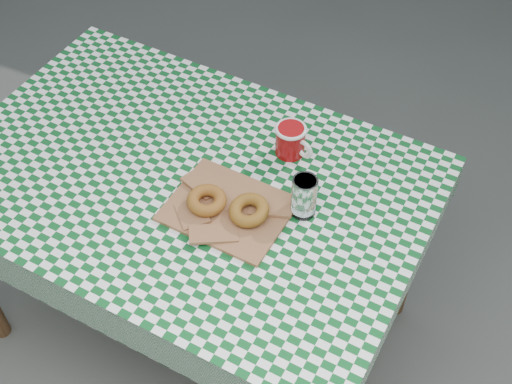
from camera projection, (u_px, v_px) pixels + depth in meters
ground at (236, 351)px, 2.37m from camera, size 60.00×60.00×0.00m
table at (194, 258)px, 2.18m from camera, size 1.37×0.97×0.75m
tablecloth at (185, 178)px, 1.89m from camera, size 1.39×0.99×0.01m
paper_bag at (228, 209)px, 1.80m from camera, size 0.33×0.28×0.02m
bagel_front at (207, 200)px, 1.79m from camera, size 0.12×0.12×0.03m
bagel_back at (249, 210)px, 1.77m from camera, size 0.15×0.15×0.03m
coffee_mug at (290, 140)px, 1.92m from camera, size 0.21×0.21×0.09m
drinking_glass at (304, 196)px, 1.76m from camera, size 0.09×0.09×0.12m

